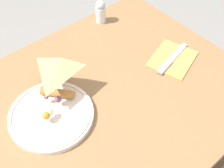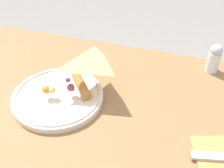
% 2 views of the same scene
% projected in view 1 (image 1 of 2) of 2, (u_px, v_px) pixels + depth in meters
% --- Properties ---
extents(dining_table, '(0.96, 0.68, 0.77)m').
position_uv_depth(dining_table, '(94.00, 129.00, 0.91)').
color(dining_table, olive).
rests_on(dining_table, ground_plane).
extents(plate_pizza, '(0.23, 0.23, 0.05)m').
position_uv_depth(plate_pizza, '(51.00, 113.00, 0.77)').
color(plate_pizza, silver).
rests_on(plate_pizza, dining_table).
extents(napkin_folded, '(0.18, 0.17, 0.00)m').
position_uv_depth(napkin_folded, '(173.00, 59.00, 0.92)').
color(napkin_folded, '#E59E4C').
rests_on(napkin_folded, dining_table).
extents(butter_knife, '(0.17, 0.06, 0.01)m').
position_uv_depth(butter_knife, '(172.00, 59.00, 0.91)').
color(butter_knife, '#B2B2B7').
rests_on(butter_knife, napkin_folded).
extents(salt_shaker, '(0.04, 0.04, 0.09)m').
position_uv_depth(salt_shaker, '(101.00, 11.00, 1.02)').
color(salt_shaker, white).
rests_on(salt_shaker, dining_table).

